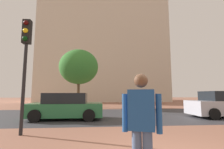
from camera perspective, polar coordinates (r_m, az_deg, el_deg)
The scene contains 7 objects.
ground_plane at distance 13.47m, azimuth 1.76°, elevation -12.81°, with size 120.00×120.00×0.00m, color #93604C.
street_asphalt_strip at distance 11.79m, azimuth 2.77°, elevation -13.65°, with size 120.00×8.45×0.00m, color #38383D.
landmark_building at distance 37.24m, azimuth -3.07°, elevation 9.31°, with size 24.81×13.94×38.68m.
person_skater at distance 2.70m, azimuth 10.23°, elevation -16.21°, with size 0.57×0.38×1.73m.
car_green at distance 9.92m, azimuth -15.64°, elevation -10.64°, with size 4.11×2.06×1.47m.
traffic_light_pole at distance 6.86m, azimuth -27.65°, elevation 6.80°, with size 0.28×0.34×4.16m.
tree_curb_far at distance 18.70m, azimuth -11.36°, elevation 2.57°, with size 4.27×4.27×6.34m.
Camera 1 is at (-1.60, -3.30, 1.41)m, focal length 26.53 mm.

